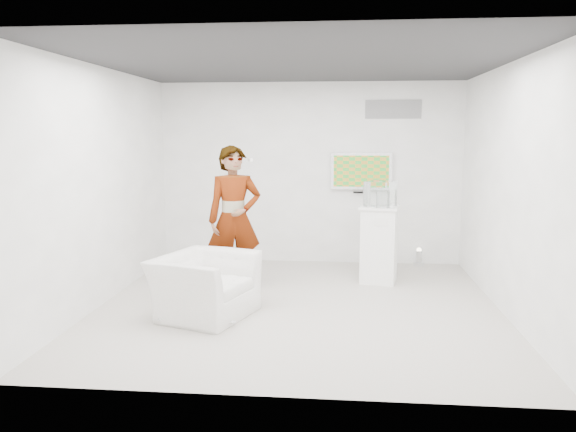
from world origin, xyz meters
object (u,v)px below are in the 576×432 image
object	(u,v)px
person	(234,219)
armchair	(205,286)
tv	(361,171)
floor_uplight	(419,257)
pedestal	(379,244)

from	to	relation	value
person	armchair	xyz separation A→B (m)	(-0.16, -1.09, -0.64)
person	tv	bearing A→B (deg)	28.23
armchair	floor_uplight	distance (m)	4.06
armchair	floor_uplight	world-z (taller)	armchair
person	pedestal	distance (m)	2.17
pedestal	floor_uplight	xyz separation A→B (m)	(0.73, 1.07, -0.42)
tv	pedestal	distance (m)	1.55
tv	pedestal	xyz separation A→B (m)	(0.24, -1.17, -0.99)
armchair	person	bearing A→B (deg)	10.76
armchair	tv	bearing A→B (deg)	-14.18
person	pedestal	world-z (taller)	person
armchair	floor_uplight	xyz separation A→B (m)	(2.91, 2.82, -0.22)
person	floor_uplight	size ratio (longest dim) A/B	7.06
person	pedestal	xyz separation A→B (m)	(2.01, 0.67, -0.44)
person	armchair	distance (m)	1.27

